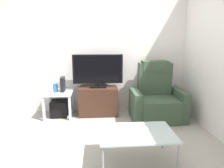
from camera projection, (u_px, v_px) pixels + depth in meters
name	position (u px, v px, depth m)	size (l,w,h in m)	color
ground_plane	(96.00, 133.00, 3.29)	(6.40, 6.40, 0.00)	#9E998E
wall_back	(95.00, 49.00, 4.11)	(6.40, 0.06, 2.60)	silver
wall_side	(216.00, 52.00, 3.14)	(0.06, 4.48, 2.60)	silver
tv_stand	(98.00, 101.00, 4.06)	(0.76, 0.43, 0.56)	#3D2319
television	(98.00, 70.00, 3.95)	(0.97, 0.20, 0.64)	black
recliner_armchair	(157.00, 99.00, 3.86)	(0.98, 0.78, 1.08)	#384C38
side_table	(59.00, 96.00, 3.94)	(0.54, 0.54, 0.50)	silver
subwoofer_box	(59.00, 108.00, 3.99)	(0.31, 0.31, 0.31)	black
book_leftmost	(53.00, 86.00, 3.87)	(0.04, 0.11, 0.24)	white
book_middle	(56.00, 88.00, 3.88)	(0.05, 0.14, 0.17)	#3366B2
game_console	(63.00, 84.00, 3.90)	(0.07, 0.20, 0.28)	black
coffee_table	(137.00, 134.00, 2.46)	(0.90, 0.60, 0.39)	#B2C6C1
cell_phone	(146.00, 130.00, 2.50)	(0.07, 0.15, 0.01)	#B7B7BC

